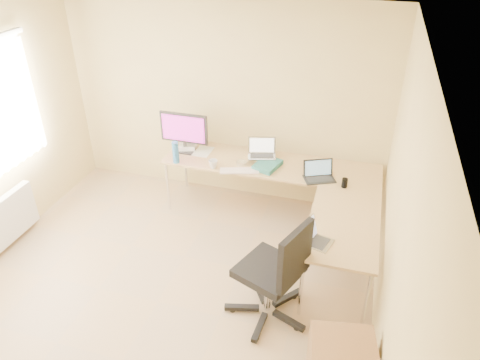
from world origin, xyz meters
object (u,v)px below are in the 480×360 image
(laptop_center, at_px, (262,149))
(laptop_return, at_px, (319,235))
(desk_return, at_px, (340,252))
(mug, at_px, (213,164))
(keyboard, at_px, (239,171))
(water_bottle, at_px, (176,152))
(desk_fan, at_px, (193,137))
(monitor, at_px, (184,133))
(office_chair, at_px, (269,274))
(desk_main, at_px, (270,189))
(laptop_black, at_px, (320,171))

(laptop_center, relative_size, laptop_return, 1.18)
(desk_return, bearing_deg, mug, 156.55)
(keyboard, height_order, water_bottle, water_bottle)
(desk_return, distance_m, keyboard, 1.52)
(desk_fan, bearing_deg, monitor, -116.82)
(desk_return, distance_m, office_chair, 0.90)
(monitor, height_order, laptop_center, monitor)
(desk_return, distance_m, water_bottle, 2.27)
(mug, relative_size, desk_fan, 0.40)
(keyboard, distance_m, laptop_return, 1.53)
(laptop_center, relative_size, water_bottle, 1.23)
(desk_main, distance_m, desk_return, 1.40)
(laptop_black, distance_m, mug, 1.27)
(desk_main, height_order, desk_fan, desk_fan)
(laptop_black, relative_size, laptop_return, 1.20)
(keyboard, distance_m, mug, 0.33)
(keyboard, xyz_separation_m, office_chair, (0.69, -1.36, -0.24))
(water_bottle, bearing_deg, desk_return, -18.49)
(desk_main, relative_size, laptop_black, 7.66)
(desk_return, relative_size, office_chair, 1.14)
(laptop_black, relative_size, office_chair, 0.30)
(desk_return, distance_m, mug, 1.81)
(mug, xyz_separation_m, laptop_return, (1.41, -1.07, 0.04))
(desk_main, distance_m, monitor, 1.29)
(laptop_black, xyz_separation_m, keyboard, (-0.94, -0.09, -0.10))
(laptop_center, xyz_separation_m, keyboard, (-0.19, -0.34, -0.16))
(desk_main, bearing_deg, laptop_return, -60.62)
(monitor, relative_size, desk_fan, 2.24)
(laptop_return, distance_m, office_chair, 0.59)
(desk_return, relative_size, desk_fan, 4.68)
(monitor, distance_m, laptop_black, 1.77)
(desk_fan, bearing_deg, keyboard, -37.49)
(keyboard, relative_size, water_bottle, 1.68)
(desk_fan, bearing_deg, laptop_black, -18.83)
(laptop_center, bearing_deg, office_chair, -88.82)
(laptop_return, relative_size, office_chair, 0.25)
(water_bottle, distance_m, desk_fan, 0.45)
(laptop_black, xyz_separation_m, office_chair, (-0.25, -1.45, -0.34))
(monitor, xyz_separation_m, laptop_center, (1.00, 0.05, -0.10))
(laptop_black, distance_m, laptop_return, 1.16)
(keyboard, bearing_deg, laptop_return, -61.67)
(laptop_black, distance_m, keyboard, 0.95)
(laptop_black, distance_m, desk_fan, 1.73)
(monitor, xyz_separation_m, laptop_black, (1.75, -0.21, -0.16))
(laptop_return, bearing_deg, office_chair, 142.57)
(office_chair, bearing_deg, desk_main, 124.39)
(water_bottle, height_order, desk_fan, same)
(laptop_black, bearing_deg, keyboard, 160.49)
(laptop_center, distance_m, keyboard, 0.42)
(laptop_black, bearing_deg, desk_fan, 143.14)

